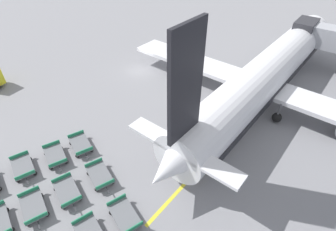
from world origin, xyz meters
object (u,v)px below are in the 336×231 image
at_px(baggage_dolly_row_mid_b_col_b, 67,191).
at_px(baggage_dolly_row_far_col_c, 125,216).
at_px(baggage_dolly_row_mid_a_col_a, 23,167).
at_px(baggage_dolly_row_far_col_b, 100,175).
at_px(airplane, 265,76).
at_px(baggage_dolly_row_mid_b_col_a, 55,155).
at_px(baggage_dolly_row_far_col_a, 81,144).
at_px(baggage_dolly_row_mid_a_col_b, 33,207).

distance_m(baggage_dolly_row_mid_b_col_b, baggage_dolly_row_far_col_c, 5.08).
height_order(baggage_dolly_row_mid_a_col_a, baggage_dolly_row_far_col_b, same).
relative_size(airplane, baggage_dolly_row_mid_b_col_a, 10.86).
xyz_separation_m(baggage_dolly_row_mid_b_col_a, baggage_dolly_row_far_col_c, (8.89, 0.26, 0.00)).
bearing_deg(baggage_dolly_row_mid_a_col_a, baggage_dolly_row_far_col_a, 74.26).
bearing_deg(baggage_dolly_row_mid_a_col_a, baggage_dolly_row_mid_a_col_b, -15.94).
height_order(airplane, baggage_dolly_row_mid_b_col_b, airplane).
relative_size(baggage_dolly_row_mid_a_col_a, baggage_dolly_row_far_col_a, 1.00).
bearing_deg(baggage_dolly_row_far_col_b, airplane, 76.89).
distance_m(baggage_dolly_row_mid_a_col_b, baggage_dolly_row_far_col_b, 5.11).
bearing_deg(baggage_dolly_row_far_col_c, baggage_dolly_row_mid_b_col_a, -178.35).
relative_size(airplane, baggage_dolly_row_mid_a_col_b, 10.84).
distance_m(baggage_dolly_row_mid_a_col_a, baggage_dolly_row_far_col_a, 4.91).
height_order(baggage_dolly_row_mid_a_col_b, baggage_dolly_row_far_col_a, same).
bearing_deg(airplane, baggage_dolly_row_mid_a_col_b, -103.44).
relative_size(baggage_dolly_row_mid_a_col_b, baggage_dolly_row_far_col_a, 1.00).
bearing_deg(baggage_dolly_row_mid_b_col_a, baggage_dolly_row_far_col_b, 15.10).
distance_m(baggage_dolly_row_far_col_b, baggage_dolly_row_far_col_c, 4.33).
bearing_deg(baggage_dolly_row_far_col_b, baggage_dolly_row_mid_b_col_b, -103.50).
bearing_deg(baggage_dolly_row_far_col_c, baggage_dolly_row_far_col_a, 166.57).
distance_m(airplane, baggage_dolly_row_far_col_c, 20.39).
xyz_separation_m(baggage_dolly_row_far_col_b, baggage_dolly_row_far_col_c, (4.21, -1.01, 0.00)).
bearing_deg(airplane, baggage_dolly_row_far_col_c, -90.76).
relative_size(airplane, baggage_dolly_row_far_col_a, 10.85).
bearing_deg(baggage_dolly_row_far_col_b, baggage_dolly_row_far_col_a, 166.59).
bearing_deg(baggage_dolly_row_mid_b_col_b, airplane, 76.84).
bearing_deg(baggage_dolly_row_far_col_a, baggage_dolly_row_mid_b_col_a, -102.49).
relative_size(baggage_dolly_row_mid_a_col_a, baggage_dolly_row_mid_b_col_b, 1.00).
bearing_deg(airplane, baggage_dolly_row_mid_b_col_b, -103.16).
bearing_deg(baggage_dolly_row_mid_a_col_a, baggage_dolly_row_mid_b_col_a, 71.38).
bearing_deg(baggage_dolly_row_mid_a_col_b, baggage_dolly_row_far_col_a, 115.91).
bearing_deg(baggage_dolly_row_far_col_c, baggage_dolly_row_far_col_b, 166.55).
height_order(baggage_dolly_row_mid_b_col_a, baggage_dolly_row_far_col_b, same).
distance_m(baggage_dolly_row_mid_a_col_b, baggage_dolly_row_mid_b_col_b, 2.45).
height_order(baggage_dolly_row_far_col_b, baggage_dolly_row_far_col_c, same).
distance_m(baggage_dolly_row_mid_a_col_a, baggage_dolly_row_mid_b_col_b, 5.02).
bearing_deg(baggage_dolly_row_mid_b_col_a, baggage_dolly_row_mid_a_col_b, -47.37).
distance_m(baggage_dolly_row_mid_a_col_a, baggage_dolly_row_mid_a_col_b, 4.38).
bearing_deg(baggage_dolly_row_mid_a_col_b, baggage_dolly_row_mid_b_col_a, 132.63).
bearing_deg(baggage_dolly_row_far_col_c, airplane, 89.24).
bearing_deg(baggage_dolly_row_mid_a_col_b, baggage_dolly_row_mid_b_col_b, 73.96).
bearing_deg(baggage_dolly_row_far_col_a, baggage_dolly_row_mid_a_col_a, -105.74).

